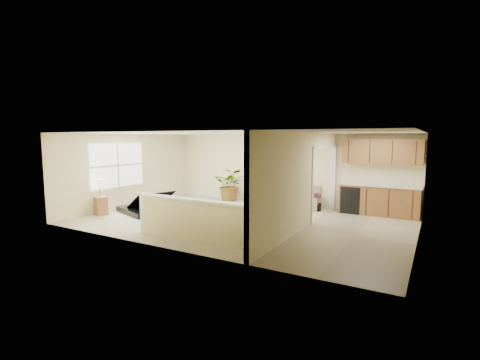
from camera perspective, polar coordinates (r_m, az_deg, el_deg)
The scene contains 20 objects.
floor at distance 10.04m, azimuth 0.26°, elevation -6.67°, with size 9.00×9.00×0.00m, color #B1A58A.
back_wall at distance 12.51m, azimuth 7.06°, elevation 1.78°, with size 9.00×0.04×2.50m, color beige.
front_wall at distance 7.38m, azimuth -11.29°, elevation -1.86°, with size 9.00×0.04×2.50m, color beige.
left_wall at distance 12.65m, azimuth -17.77°, elevation 1.56°, with size 0.04×6.00×2.50m, color beige.
right_wall at distance 8.57m, azimuth 27.47°, elevation -1.31°, with size 0.04×6.00×2.50m, color beige.
ceiling at distance 9.76m, azimuth 0.27°, elevation 7.74°, with size 9.00×6.00×0.04m, color white.
kitchen_vinyl at distance 8.97m, azimuth 18.28°, elevation -8.67°, with size 2.70×6.00×0.01m, color tan.
interior_partition at distance 9.32m, azimuth 10.73°, elevation -0.23°, with size 0.18×5.99×2.50m.
pony_half_wall at distance 8.01m, azimuth -7.45°, elevation -6.43°, with size 3.42×0.22×1.00m.
left_window at distance 12.29m, azimuth -19.48°, elevation 2.28°, with size 0.05×2.15×1.45m, color white.
wall_art_left at distance 12.84m, azimuth 3.12°, elevation 4.19°, with size 0.48×0.04×0.58m.
wall_mirror at distance 12.33m, azimuth 8.34°, elevation 4.25°, with size 0.55×0.04×0.55m.
kitchen_cabinets at distance 11.44m, azimuth 21.40°, elevation -1.04°, with size 2.36×0.65×2.33m.
piano at distance 11.58m, azimuth -14.68°, elevation -1.86°, with size 2.23×2.21×1.53m.
piano_bench at distance 10.45m, azimuth -6.82°, elevation -4.91°, with size 0.34×0.68×0.45m, color black.
loveseat at distance 11.99m, azimuth 8.84°, elevation -2.70°, with size 1.87×1.25×0.98m.
accent_table at distance 12.23m, azimuth 2.57°, elevation -2.24°, with size 0.45×0.45×0.65m.
palm_plant at distance 13.07m, azimuth -1.58°, elevation -0.81°, with size 1.35×1.25×1.23m.
small_plant at distance 11.59m, azimuth 12.46°, elevation -3.75°, with size 0.42×0.42×0.58m.
lamp_stand at distance 11.52m, azimuth -21.94°, elevation -3.01°, with size 0.40×0.40×1.12m.
Camera 1 is at (4.81, -8.49, 2.36)m, focal length 26.00 mm.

